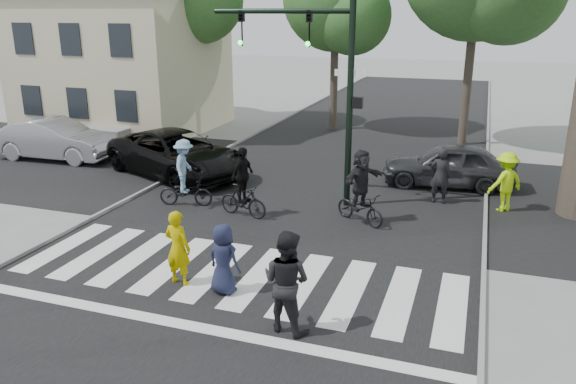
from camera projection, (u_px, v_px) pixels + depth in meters
name	position (u px, v px, depth m)	size (l,w,h in m)	color
ground	(215.00, 295.00, 11.18)	(120.00, 120.00, 0.00)	gray
road_stem	(294.00, 214.00, 15.68)	(10.00, 70.00, 0.01)	black
road_cross	(323.00, 184.00, 18.38)	(70.00, 10.00, 0.01)	black
curb_left	(139.00, 194.00, 17.24)	(0.10, 70.00, 0.10)	gray
curb_right	(485.00, 234.00, 14.09)	(0.10, 70.00, 0.10)	gray
crosswalk	(229.00, 280.00, 11.78)	(10.00, 3.85, 0.01)	silver
traffic_signal	(321.00, 68.00, 15.45)	(4.45, 0.29, 6.00)	black
bg_tree_2	(340.00, 2.00, 24.90)	(5.04, 4.80, 8.40)	brown
house	(122.00, 47.00, 26.17)	(8.40, 8.10, 8.82)	beige
pedestrian_woman	(178.00, 248.00, 11.42)	(0.58, 0.38, 1.60)	#BAA300
pedestrian_child	(223.00, 259.00, 11.08)	(0.71, 0.46, 1.45)	#1B1F3A
pedestrian_adult	(286.00, 281.00, 9.71)	(0.91, 0.71, 1.87)	black
cyclist_left	(185.00, 177.00, 16.10)	(1.63, 1.11, 1.96)	black
cyclist_mid	(243.00, 189.00, 15.25)	(1.55, 0.96, 1.95)	black
cyclist_right	(361.00, 191.00, 14.76)	(1.64, 1.51, 2.00)	black
car_suv	(177.00, 154.00, 19.14)	(2.54, 5.51, 1.53)	black
car_silver	(55.00, 139.00, 21.25)	(1.63, 4.67, 1.54)	#A2A1A7
car_grey	(448.00, 165.00, 17.98)	(1.66, 4.12, 1.40)	#2D2E32
bystander_hivis	(506.00, 182.00, 15.68)	(1.10, 0.63, 1.70)	#C4FF0D
bystander_dark	(440.00, 176.00, 16.32)	(0.61, 0.40, 1.66)	black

